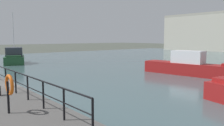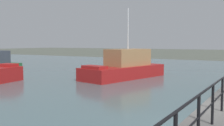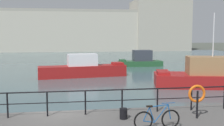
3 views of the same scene
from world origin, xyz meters
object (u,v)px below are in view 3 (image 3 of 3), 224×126
at_px(moored_small_launch, 83,68).
at_px(harbor_building, 93,30).
at_px(mooring_bollard, 123,114).
at_px(parked_bicycle, 157,119).
at_px(moored_harbor_tender, 207,75).
at_px(moored_green_narrowboat, 141,60).
at_px(life_ring_stand, 197,95).

bearing_deg(moored_small_launch, harbor_building, 76.68).
relative_size(harbor_building, mooring_bollard, 144.09).
relative_size(parked_bicycle, mooring_bollard, 4.02).
xyz_separation_m(moored_harbor_tender, mooring_bollard, (-9.21, -10.76, 0.25)).
height_order(moored_green_narrowboat, parked_bicycle, moored_green_narrowboat).
bearing_deg(parked_bicycle, life_ring_stand, 24.91).
height_order(harbor_building, moored_small_launch, harbor_building).
height_order(harbor_building, mooring_bollard, harbor_building).
bearing_deg(moored_green_narrowboat, harbor_building, -85.35).
xyz_separation_m(moored_harbor_tender, life_ring_stand, (-6.19, -11.05, 1.00)).
xyz_separation_m(moored_small_launch, life_ring_stand, (3.99, -18.04, 1.10)).
bearing_deg(mooring_bollard, life_ring_stand, -5.60).
relative_size(harbor_building, life_ring_stand, 45.38).
bearing_deg(parked_bicycle, mooring_bollard, 120.37).
height_order(moored_harbor_tender, parked_bicycle, moored_harbor_tender).
relative_size(moored_small_launch, mooring_bollard, 21.03).
bearing_deg(parked_bicycle, moored_small_launch, 91.89).
xyz_separation_m(moored_green_narrowboat, parked_bicycle, (-6.41, -27.61, 0.58)).
relative_size(harbor_building, moored_harbor_tender, 7.16).
distance_m(harbor_building, life_ring_stand, 63.22).
height_order(moored_small_launch, moored_harbor_tender, moored_harbor_tender).
relative_size(moored_harbor_tender, parked_bicycle, 5.00).
bearing_deg(moored_harbor_tender, moored_green_narrowboat, -70.14).
xyz_separation_m(moored_small_launch, parked_bicycle, (1.94, -19.17, 0.51)).
distance_m(parked_bicycle, mooring_bollard, 1.73).
height_order(moored_harbor_tender, mooring_bollard, moored_harbor_tender).
xyz_separation_m(moored_harbor_tender, parked_bicycle, (-8.24, -12.18, 0.42)).
height_order(mooring_bollard, life_ring_stand, life_ring_stand).
bearing_deg(mooring_bollard, moored_harbor_tender, 49.42).
bearing_deg(harbor_building, parked_bicycle, -92.26).
distance_m(moored_small_launch, mooring_bollard, 17.77).
distance_m(moored_harbor_tender, life_ring_stand, 12.71).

